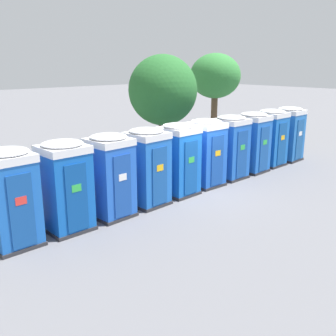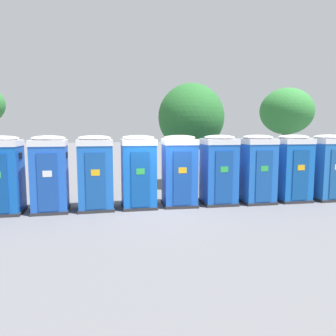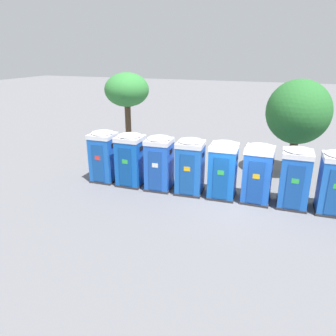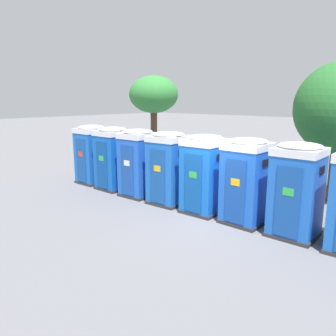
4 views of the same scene
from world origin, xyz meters
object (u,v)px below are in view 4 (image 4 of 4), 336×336
Objects in this scene: street_tree_2 at (154,96)px; portapotty_3 at (168,168)px; portapotty_1 at (113,158)px; portapotty_2 at (138,163)px; portapotty_0 at (92,154)px; portapotty_5 at (246,181)px; portapotty_6 at (297,190)px; portapotty_4 at (204,174)px.

portapotty_3 is at bearing -42.27° from street_tree_2.
portapotty_2 is at bearing 0.29° from portapotty_1.
portapotty_0 is at bearing 179.54° from portapotty_2.
portapotty_2 is at bearing -177.90° from portapotty_5.
portapotty_0 is at bearing 178.80° from portapotty_1.
portapotty_1 is at bearing -178.92° from portapotty_3.
portapotty_1 is at bearing -1.20° from portapotty_0.
portapotty_1 is 7.36m from portapotty_6.
portapotty_6 is (8.83, 0.15, -0.00)m from portapotty_0.
portapotty_1 and portapotty_3 have the same top height.
portapotty_3 is (4.42, 0.02, -0.00)m from portapotty_0.
portapotty_5 is at bearing 2.10° from portapotty_2.
portapotty_3 is (2.95, 0.06, 0.00)m from portapotty_1.
portapotty_5 is (5.89, 0.17, 0.00)m from portapotty_1.
portapotty_4 is at bearing -178.53° from portapotty_6.
portapotty_0 and portapotty_4 have the same top height.
portapotty_2 is 1.00× the size of portapotty_4.
street_tree_2 is at bearing 137.73° from portapotty_3.
portapotty_2 is at bearing -178.12° from portapotty_3.
portapotty_3 is (1.47, 0.05, -0.00)m from portapotty_2.
street_tree_2 is (-2.75, 5.24, 2.54)m from portapotty_1.
portapotty_2 is at bearing -51.04° from street_tree_2.
portapotty_6 is (7.36, 0.19, 0.00)m from portapotty_1.
portapotty_3 is at bearing -177.78° from portapotty_5.
street_tree_2 reaches higher than portapotty_5.
portapotty_4 is at bearing -177.67° from portapotty_5.
portapotty_5 is at bearing 2.22° from portapotty_3.
portapotty_6 is (4.42, 0.13, -0.00)m from portapotty_3.
portapotty_1 is 1.47m from portapotty_2.
portapotty_4 is (4.42, 0.11, 0.00)m from portapotty_1.
portapotty_3 and portapotty_6 have the same top height.
portapotty_6 is at bearing 0.61° from portapotty_5.
portapotty_0 and portapotty_5 have the same top height.
portapotty_1 and portapotty_5 have the same top height.
portapotty_0 is 7.36m from portapotty_5.
portapotty_2 is 7.19m from street_tree_2.
portapotty_1 is 6.44m from street_tree_2.
portapotty_6 is at bearing 1.47° from portapotty_4.
portapotty_2 is (1.47, 0.01, 0.00)m from portapotty_1.
portapotty_2 and portapotty_4 have the same top height.
portapotty_4 is (5.89, 0.08, -0.00)m from portapotty_0.
portapotty_6 is (5.89, 0.18, -0.00)m from portapotty_2.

